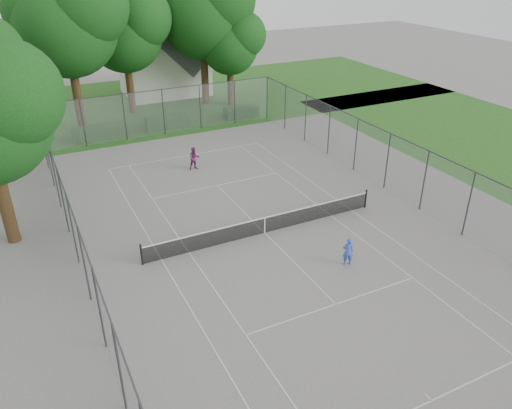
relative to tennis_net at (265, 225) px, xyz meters
name	(u,v)px	position (x,y,z in m)	size (l,w,h in m)	color
ground	(265,233)	(0.00, 0.00, -0.51)	(120.00, 120.00, 0.00)	slate
grass_far	(136,104)	(0.00, 26.00, -0.51)	(60.00, 20.00, 0.00)	#1F4E16
court_markings	(265,233)	(0.00, 0.00, -0.50)	(11.03, 23.83, 0.01)	beige
tennis_net	(265,225)	(0.00, 0.00, 0.00)	(12.87, 0.10, 1.10)	black
perimeter_fence	(265,202)	(0.00, 0.00, 1.30)	(18.08, 34.08, 3.52)	#38383D
tree_far_left	(66,17)	(-5.53, 20.83, 8.03)	(8.64, 7.89, 12.42)	#342313
tree_far_midleft	(124,27)	(-0.80, 23.59, 6.70)	(7.30, 6.66, 10.49)	#342313
tree_far_midright	(203,9)	(6.10, 23.47, 7.73)	(8.33, 7.61, 11.98)	#342313
tree_far_right	(231,41)	(7.95, 21.98, 5.14)	(5.73, 5.23, 8.23)	#342313
hedge_left	(100,132)	(-4.78, 18.18, -0.01)	(3.99, 1.20, 1.00)	#184114
hedge_mid	(167,122)	(0.53, 18.19, 0.03)	(3.41, 0.98, 1.07)	#184114
hedge_right	(241,112)	(7.14, 18.20, -0.07)	(2.96, 1.09, 0.89)	#184114
house	(163,54)	(3.68, 28.51, 3.36)	(7.72, 5.99, 9.62)	beige
girl_player	(348,251)	(2.15, -4.18, 0.19)	(0.51, 0.33, 1.39)	blue
woman_player	(194,158)	(-0.34, 9.40, 0.25)	(0.74, 0.57, 1.51)	#63214D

